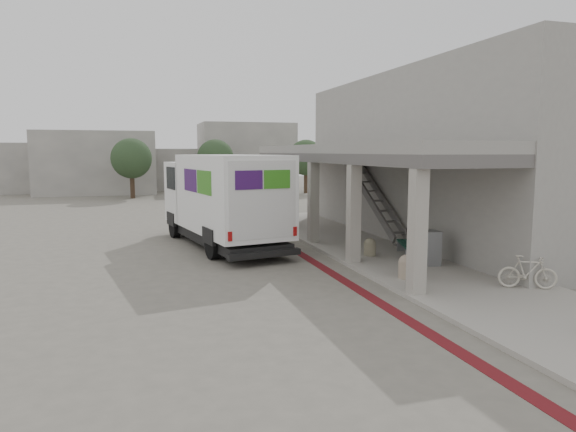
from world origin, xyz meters
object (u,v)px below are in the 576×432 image
object	(u,v)px
bench	(406,247)
bicycle_cream	(528,272)
fedex_truck	(222,198)
utility_cabinet	(430,248)

from	to	relation	value
bench	bicycle_cream	size ratio (longest dim) A/B	1.23
fedex_truck	utility_cabinet	distance (m)	8.30
bench	bicycle_cream	xyz separation A→B (m)	(0.85, -4.88, 0.15)
utility_cabinet	fedex_truck	bearing A→B (deg)	143.51
bench	fedex_truck	bearing A→B (deg)	162.47
bench	utility_cabinet	size ratio (longest dim) A/B	1.66
utility_cabinet	bicycle_cream	size ratio (longest dim) A/B	0.74
bench	utility_cabinet	distance (m)	1.57
fedex_truck	bench	bearing A→B (deg)	-46.80
utility_cabinet	bicycle_cream	xyz separation A→B (m)	(0.87, -3.33, -0.10)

